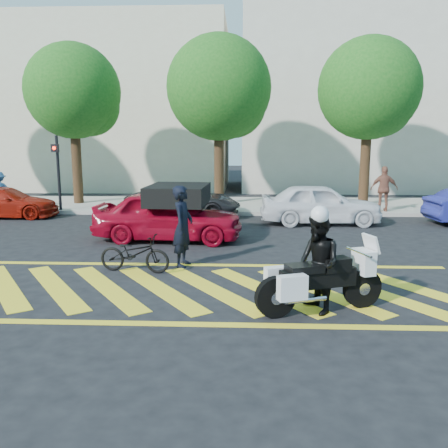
{
  "coord_description": "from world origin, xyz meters",
  "views": [
    {
      "loc": [
        1.16,
        -9.42,
        3.1
      ],
      "look_at": [
        0.67,
        1.83,
        1.05
      ],
      "focal_mm": 38.0,
      "sensor_mm": 36.0,
      "label": 1
    }
  ],
  "objects_px": {
    "officer_moto": "(318,264)",
    "red_convertible": "(168,216)",
    "parked_mid_left": "(184,201)",
    "parked_mid_right": "(320,204)",
    "officer_bike": "(183,226)",
    "bicycle": "(135,253)",
    "parked_left": "(5,202)",
    "police_motorcycle": "(319,281)"
  },
  "relations": [
    {
      "from": "red_convertible",
      "to": "parked_mid_right",
      "type": "height_order",
      "value": "red_convertible"
    },
    {
      "from": "officer_moto",
      "to": "red_convertible",
      "type": "distance_m",
      "value": 6.98
    },
    {
      "from": "officer_bike",
      "to": "police_motorcycle",
      "type": "bearing_deg",
      "value": -127.08
    },
    {
      "from": "officer_bike",
      "to": "parked_mid_left",
      "type": "relative_size",
      "value": 0.44
    },
    {
      "from": "bicycle",
      "to": "parked_left",
      "type": "height_order",
      "value": "parked_left"
    },
    {
      "from": "bicycle",
      "to": "red_convertible",
      "type": "relative_size",
      "value": 0.38
    },
    {
      "from": "police_motorcycle",
      "to": "parked_mid_right",
      "type": "relative_size",
      "value": 0.55
    },
    {
      "from": "officer_bike",
      "to": "parked_mid_right",
      "type": "relative_size",
      "value": 0.46
    },
    {
      "from": "officer_moto",
      "to": "red_convertible",
      "type": "height_order",
      "value": "officer_moto"
    },
    {
      "from": "parked_left",
      "to": "parked_mid_right",
      "type": "bearing_deg",
      "value": -97.42
    },
    {
      "from": "bicycle",
      "to": "parked_mid_left",
      "type": "relative_size",
      "value": 0.37
    },
    {
      "from": "bicycle",
      "to": "officer_moto",
      "type": "distance_m",
      "value": 4.6
    },
    {
      "from": "bicycle",
      "to": "parked_mid_right",
      "type": "relative_size",
      "value": 0.39
    },
    {
      "from": "parked_left",
      "to": "parked_mid_right",
      "type": "xyz_separation_m",
      "value": [
        12.23,
        -0.93,
        0.14
      ]
    },
    {
      "from": "officer_moto",
      "to": "parked_mid_right",
      "type": "xyz_separation_m",
      "value": [
        1.45,
        9.02,
        -0.16
      ]
    },
    {
      "from": "officer_moto",
      "to": "parked_left",
      "type": "xyz_separation_m",
      "value": [
        -10.79,
        9.95,
        -0.3
      ]
    },
    {
      "from": "bicycle",
      "to": "officer_bike",
      "type": "bearing_deg",
      "value": -52.14
    },
    {
      "from": "bicycle",
      "to": "police_motorcycle",
      "type": "height_order",
      "value": "police_motorcycle"
    },
    {
      "from": "parked_mid_right",
      "to": "officer_bike",
      "type": "bearing_deg",
      "value": 143.46
    },
    {
      "from": "parked_mid_right",
      "to": "red_convertible",
      "type": "bearing_deg",
      "value": 119.85
    },
    {
      "from": "parked_mid_right",
      "to": "police_motorcycle",
      "type": "bearing_deg",
      "value": 169.86
    },
    {
      "from": "officer_moto",
      "to": "parked_mid_left",
      "type": "xyz_separation_m",
      "value": [
        -3.74,
        10.42,
        -0.27
      ]
    },
    {
      "from": "bicycle",
      "to": "parked_mid_left",
      "type": "distance_m",
      "value": 7.98
    },
    {
      "from": "red_convertible",
      "to": "parked_mid_left",
      "type": "distance_m",
      "value": 4.46
    },
    {
      "from": "parked_left",
      "to": "police_motorcycle",
      "type": "bearing_deg",
      "value": -135.74
    },
    {
      "from": "parked_mid_left",
      "to": "parked_mid_right",
      "type": "height_order",
      "value": "parked_mid_right"
    },
    {
      "from": "police_motorcycle",
      "to": "parked_mid_left",
      "type": "relative_size",
      "value": 0.53
    },
    {
      "from": "police_motorcycle",
      "to": "officer_moto",
      "type": "xyz_separation_m",
      "value": [
        -0.02,
        0.01,
        0.3
      ]
    },
    {
      "from": "officer_moto",
      "to": "bicycle",
      "type": "bearing_deg",
      "value": -141.87
    },
    {
      "from": "officer_bike",
      "to": "bicycle",
      "type": "height_order",
      "value": "officer_bike"
    },
    {
      "from": "officer_bike",
      "to": "police_motorcycle",
      "type": "distance_m",
      "value": 4.17
    },
    {
      "from": "officer_moto",
      "to": "parked_mid_right",
      "type": "relative_size",
      "value": 0.41
    },
    {
      "from": "officer_bike",
      "to": "parked_mid_left",
      "type": "distance_m",
      "value": 7.45
    },
    {
      "from": "police_motorcycle",
      "to": "parked_mid_right",
      "type": "bearing_deg",
      "value": 61.4
    },
    {
      "from": "officer_bike",
      "to": "parked_mid_left",
      "type": "height_order",
      "value": "officer_bike"
    },
    {
      "from": "parked_mid_right",
      "to": "officer_moto",
      "type": "bearing_deg",
      "value": 169.74
    },
    {
      "from": "officer_moto",
      "to": "parked_mid_left",
      "type": "relative_size",
      "value": 0.4
    },
    {
      "from": "parked_mid_left",
      "to": "parked_mid_right",
      "type": "xyz_separation_m",
      "value": [
        5.19,
        -1.4,
        0.11
      ]
    },
    {
      "from": "officer_bike",
      "to": "officer_moto",
      "type": "bearing_deg",
      "value": -127.14
    },
    {
      "from": "parked_left",
      "to": "parked_mid_left",
      "type": "relative_size",
      "value": 0.91
    },
    {
      "from": "officer_bike",
      "to": "bicycle",
      "type": "distance_m",
      "value": 1.33
    },
    {
      "from": "officer_moto",
      "to": "officer_bike",
      "type": "bearing_deg",
      "value": -156.82
    }
  ]
}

